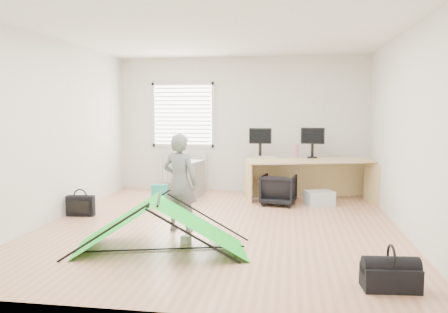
# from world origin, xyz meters

# --- Properties ---
(ground) EXTENTS (5.50, 5.50, 0.00)m
(ground) POSITION_xyz_m (0.00, 0.00, 0.00)
(ground) COLOR tan
(ground) RESTS_ON ground
(back_wall) EXTENTS (5.00, 0.02, 2.70)m
(back_wall) POSITION_xyz_m (0.00, 2.75, 1.35)
(back_wall) COLOR silver
(back_wall) RESTS_ON ground
(window) EXTENTS (1.20, 0.06, 1.20)m
(window) POSITION_xyz_m (-1.20, 2.71, 1.55)
(window) COLOR silver
(window) RESTS_ON back_wall
(radiator) EXTENTS (1.00, 0.12, 0.60)m
(radiator) POSITION_xyz_m (-1.20, 2.67, 0.45)
(radiator) COLOR silver
(radiator) RESTS_ON back_wall
(desk) EXTENTS (2.34, 1.26, 0.76)m
(desk) POSITION_xyz_m (1.33, 1.86, 0.38)
(desk) COLOR tan
(desk) RESTS_ON ground
(filing_cabinet) EXTENTS (0.55, 0.67, 0.68)m
(filing_cabinet) POSITION_xyz_m (-0.93, 2.00, 0.34)
(filing_cabinet) COLOR gray
(filing_cabinet) RESTS_ON ground
(monitor_left) EXTENTS (0.43, 0.12, 0.40)m
(monitor_left) POSITION_xyz_m (0.42, 2.17, 0.96)
(monitor_left) COLOR black
(monitor_left) RESTS_ON desk
(monitor_right) EXTENTS (0.44, 0.16, 0.41)m
(monitor_right) POSITION_xyz_m (1.39, 2.17, 0.97)
(monitor_right) COLOR black
(monitor_right) RESTS_ON desk
(keyboard) EXTENTS (0.46, 0.22, 0.02)m
(keyboard) POSITION_xyz_m (0.51, 2.14, 0.77)
(keyboard) COLOR beige
(keyboard) RESTS_ON desk
(thermos) EXTENTS (0.09, 0.09, 0.24)m
(thermos) POSITION_xyz_m (1.11, 2.18, 0.88)
(thermos) COLOR #AB5F75
(thermos) RESTS_ON desk
(office_chair) EXTENTS (0.65, 0.67, 0.53)m
(office_chair) POSITION_xyz_m (0.79, 1.51, 0.27)
(office_chair) COLOR black
(office_chair) RESTS_ON ground
(person) EXTENTS (0.54, 0.42, 1.33)m
(person) POSITION_xyz_m (-0.48, -0.38, 0.67)
(person) COLOR slate
(person) RESTS_ON ground
(kite) EXTENTS (2.17, 1.36, 0.62)m
(kite) POSITION_xyz_m (-0.52, -1.22, 0.31)
(kite) COLOR #13C825
(kite) RESTS_ON ground
(storage_crate) EXTENTS (0.55, 0.47, 0.26)m
(storage_crate) POSITION_xyz_m (1.49, 1.53, 0.13)
(storage_crate) COLOR #B8BFC1
(storage_crate) RESTS_ON ground
(tote_bag) EXTENTS (0.31, 0.19, 0.34)m
(tote_bag) POSITION_xyz_m (-1.28, 1.29, 0.17)
(tote_bag) COLOR #20997C
(tote_bag) RESTS_ON ground
(laptop_bag) EXTENTS (0.44, 0.16, 0.32)m
(laptop_bag) POSITION_xyz_m (-2.24, 0.23, 0.16)
(laptop_bag) COLOR black
(laptop_bag) RESTS_ON ground
(white_box) EXTENTS (0.13, 0.13, 0.10)m
(white_box) POSITION_xyz_m (-0.27, -0.93, 0.05)
(white_box) COLOR silver
(white_box) RESTS_ON ground
(duffel_bag) EXTENTS (0.53, 0.30, 0.22)m
(duffel_bag) POSITION_xyz_m (1.90, -2.00, 0.11)
(duffel_bag) COLOR black
(duffel_bag) RESTS_ON ground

